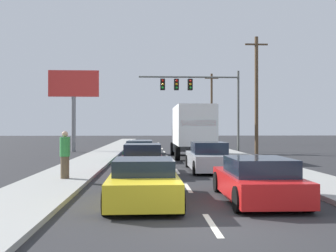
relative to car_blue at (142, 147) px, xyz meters
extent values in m
plane|color=#2B2B2D|center=(1.84, 2.97, -0.53)|extent=(140.00, 140.00, 0.00)
cube|color=#9E9E99|center=(6.63, -2.03, -0.46)|extent=(2.47, 80.00, 0.14)
cube|color=#9E9E99|center=(-2.94, -2.03, -0.46)|extent=(2.47, 80.00, 0.14)
cube|color=silver|center=(1.84, -21.85, -0.53)|extent=(0.14, 2.00, 0.01)
cube|color=silver|center=(1.84, -16.85, -0.53)|extent=(0.14, 2.00, 0.01)
cube|color=silver|center=(1.84, -11.85, -0.53)|extent=(0.14, 2.00, 0.01)
cube|color=silver|center=(1.84, -6.85, -0.53)|extent=(0.14, 2.00, 0.01)
cube|color=silver|center=(1.84, -1.85, -0.53)|extent=(0.14, 2.00, 0.01)
cube|color=silver|center=(1.84, 3.15, -0.53)|extent=(0.14, 2.00, 0.01)
cube|color=silver|center=(1.84, 8.15, -0.53)|extent=(0.14, 2.00, 0.01)
cube|color=silver|center=(1.84, 13.15, -0.53)|extent=(0.14, 2.00, 0.01)
cube|color=silver|center=(1.84, 18.15, -0.53)|extent=(0.14, 2.00, 0.01)
cube|color=silver|center=(1.84, 23.15, -0.53)|extent=(0.14, 2.00, 0.01)
cube|color=#1E389E|center=(0.00, 0.07, -0.10)|extent=(1.73, 4.45, 0.58)
cube|color=#192333|center=(0.00, -0.25, 0.39)|extent=(1.52, 2.28, 0.40)
cylinder|color=black|center=(-0.80, 1.75, -0.21)|extent=(0.22, 0.64, 0.64)
cylinder|color=black|center=(0.80, 1.75, -0.21)|extent=(0.22, 0.64, 0.64)
cylinder|color=black|center=(-0.80, -1.60, -0.21)|extent=(0.22, 0.64, 0.64)
cylinder|color=black|center=(0.80, -1.60, -0.21)|extent=(0.22, 0.64, 0.64)
cube|color=#196B38|center=(-0.03, -6.27, -0.10)|extent=(1.80, 4.49, 0.59)
cube|color=#192333|center=(-0.03, -6.30, 0.47)|extent=(1.55, 2.23, 0.54)
cylinder|color=black|center=(-0.80, -4.58, -0.21)|extent=(0.23, 0.64, 0.64)
cylinder|color=black|center=(0.80, -4.60, -0.21)|extent=(0.23, 0.64, 0.64)
cylinder|color=black|center=(-0.86, -7.94, -0.21)|extent=(0.23, 0.64, 0.64)
cylinder|color=black|center=(0.74, -7.96, -0.21)|extent=(0.23, 0.64, 0.64)
cube|color=maroon|center=(0.23, -12.70, -0.06)|extent=(1.81, 4.24, 0.67)
cube|color=#192333|center=(0.23, -12.96, 0.54)|extent=(1.58, 2.08, 0.54)
cylinder|color=black|center=(-0.61, -11.15, -0.21)|extent=(0.23, 0.64, 0.64)
cylinder|color=black|center=(1.04, -11.13, -0.21)|extent=(0.23, 0.64, 0.64)
cylinder|color=black|center=(-0.58, -14.28, -0.21)|extent=(0.23, 0.64, 0.64)
cylinder|color=black|center=(1.07, -14.26, -0.21)|extent=(0.23, 0.64, 0.64)
cube|color=yellow|center=(0.37, -19.23, -0.07)|extent=(1.87, 4.42, 0.64)
cube|color=#192333|center=(0.37, -19.34, 0.46)|extent=(1.62, 1.88, 0.42)
cylinder|color=black|center=(-0.50, -17.58, -0.21)|extent=(0.23, 0.64, 0.64)
cylinder|color=black|center=(1.20, -17.57, -0.21)|extent=(0.23, 0.64, 0.64)
cylinder|color=black|center=(-0.47, -20.89, -0.21)|extent=(0.23, 0.64, 0.64)
cylinder|color=black|center=(1.23, -20.87, -0.21)|extent=(0.23, 0.64, 0.64)
cube|color=white|center=(3.44, -4.68, 1.69)|extent=(2.36, 5.61, 2.54)
cube|color=red|center=(3.43, -7.46, 1.81)|extent=(2.11, 0.04, 0.36)
cube|color=slate|center=(3.44, -0.97, 0.80)|extent=(2.26, 1.81, 2.07)
cylinder|color=black|center=(2.32, -0.97, -0.05)|extent=(0.30, 0.96, 0.96)
cylinder|color=black|center=(4.56, -0.97, -0.05)|extent=(0.30, 0.96, 0.96)
cylinder|color=black|center=(2.31, -5.80, -0.05)|extent=(0.30, 0.96, 0.96)
cylinder|color=black|center=(4.56, -5.80, -0.05)|extent=(0.30, 0.96, 0.96)
cube|color=#B7BABF|center=(3.35, -11.68, -0.04)|extent=(1.77, 4.54, 0.69)
cube|color=#192333|center=(3.35, -11.81, 0.57)|extent=(1.54, 1.95, 0.54)
cylinder|color=black|center=(2.55, -9.96, -0.21)|extent=(0.22, 0.64, 0.64)
cylinder|color=black|center=(4.17, -9.97, -0.21)|extent=(0.22, 0.64, 0.64)
cylinder|color=black|center=(2.53, -13.39, -0.21)|extent=(0.22, 0.64, 0.64)
cylinder|color=black|center=(4.15, -13.40, -0.21)|extent=(0.22, 0.64, 0.64)
cube|color=red|center=(3.54, -19.23, -0.08)|extent=(1.87, 4.15, 0.62)
cube|color=#192333|center=(3.54, -19.49, 0.46)|extent=(1.63, 2.12, 0.47)
cylinder|color=black|center=(2.71, -17.70, -0.21)|extent=(0.23, 0.64, 0.64)
cylinder|color=black|center=(4.41, -17.73, -0.21)|extent=(0.23, 0.64, 0.64)
cylinder|color=black|center=(2.67, -20.73, -0.21)|extent=(0.23, 0.64, 0.64)
cylinder|color=black|center=(4.37, -20.75, -0.21)|extent=(0.23, 0.64, 0.64)
cylinder|color=#595B56|center=(8.30, 3.15, 2.98)|extent=(0.20, 0.20, 7.02)
cylinder|color=#595B56|center=(3.98, 3.15, 5.92)|extent=(8.63, 0.14, 0.14)
cube|color=black|center=(4.09, 3.15, 5.27)|extent=(0.40, 0.56, 0.95)
sphere|color=red|center=(4.09, 2.84, 5.57)|extent=(0.20, 0.20, 0.20)
sphere|color=orange|center=(4.09, 2.84, 5.27)|extent=(0.20, 0.20, 0.20)
sphere|color=green|center=(4.09, 2.84, 4.97)|extent=(0.20, 0.20, 0.20)
cube|color=black|center=(2.90, 3.15, 5.27)|extent=(0.40, 0.56, 0.95)
sphere|color=red|center=(2.90, 2.84, 5.57)|extent=(0.20, 0.20, 0.20)
sphere|color=orange|center=(2.90, 2.84, 5.27)|extent=(0.20, 0.20, 0.20)
sphere|color=green|center=(2.90, 2.84, 4.97)|extent=(0.20, 0.20, 0.20)
cube|color=black|center=(1.71, 3.15, 5.27)|extent=(0.40, 0.56, 0.95)
sphere|color=red|center=(1.71, 2.84, 5.57)|extent=(0.20, 0.20, 0.20)
sphere|color=orange|center=(1.71, 2.84, 5.27)|extent=(0.20, 0.20, 0.20)
sphere|color=green|center=(1.71, 2.84, 4.97)|extent=(0.20, 0.20, 0.20)
cylinder|color=brown|center=(8.99, -0.05, 4.09)|extent=(0.28, 0.28, 9.24)
cube|color=brown|center=(8.99, -0.05, 8.10)|extent=(1.80, 0.12, 0.12)
cylinder|color=brown|center=(8.75, 20.01, 4.05)|extent=(0.28, 0.28, 9.16)
cube|color=brown|center=(8.75, 20.01, 8.02)|extent=(1.80, 0.12, 0.12)
cylinder|color=slate|center=(-5.89, 3.25, 1.83)|extent=(0.36, 0.36, 4.72)
cube|color=red|center=(-5.89, 3.25, 5.31)|extent=(4.27, 0.20, 2.25)
cylinder|color=brown|center=(-2.66, -15.20, 0.02)|extent=(0.32, 0.32, 0.83)
cylinder|color=#338C3F|center=(-2.66, -15.20, 0.81)|extent=(0.38, 0.38, 0.73)
sphere|color=tan|center=(-2.66, -15.20, 1.28)|extent=(0.23, 0.23, 0.23)
camera|label=1|loc=(0.50, -29.91, 1.51)|focal=41.14mm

